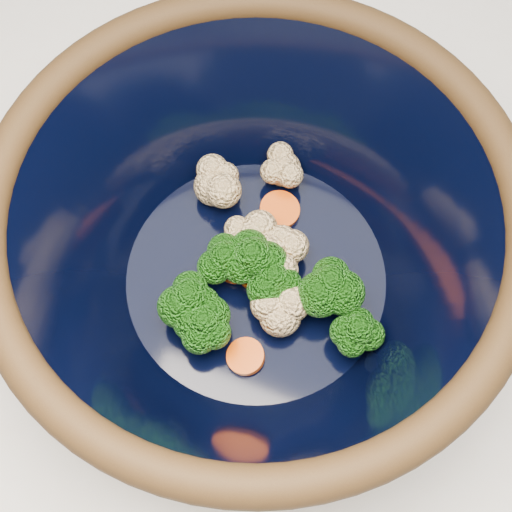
% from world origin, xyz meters
% --- Properties ---
extents(ground, '(3.00, 3.00, 0.00)m').
position_xyz_m(ground, '(0.00, 0.00, 0.00)').
color(ground, '#9E7A54').
rests_on(ground, ground).
extents(counter, '(1.20, 1.20, 0.90)m').
position_xyz_m(counter, '(0.00, 0.00, 0.45)').
color(counter, white).
rests_on(counter, ground).
extents(mixing_bowl, '(0.42, 0.42, 0.16)m').
position_xyz_m(mixing_bowl, '(-0.10, -0.09, 0.99)').
color(mixing_bowl, black).
rests_on(mixing_bowl, counter).
extents(vegetable_pile, '(0.18, 0.19, 0.06)m').
position_xyz_m(vegetable_pile, '(-0.09, -0.10, 0.96)').
color(vegetable_pile, '#608442').
rests_on(vegetable_pile, mixing_bowl).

